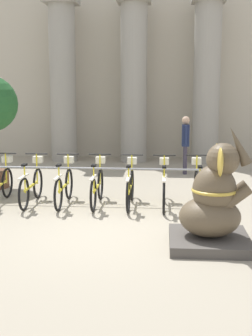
{
  "coord_description": "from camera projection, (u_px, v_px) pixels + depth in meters",
  "views": [
    {
      "loc": [
        0.98,
        -7.58,
        2.45
      ],
      "look_at": [
        0.31,
        0.63,
        1.0
      ],
      "focal_mm": 50.0,
      "sensor_mm": 36.0,
      "label": 1
    }
  ],
  "objects": [
    {
      "name": "ground_plane",
      "position": [
        105.0,
        232.0,
        7.94
      ],
      "size": [
        60.0,
        60.0,
        0.0
      ],
      "primitive_type": "plane",
      "color": "#9E937F"
    },
    {
      "name": "building_facade",
      "position": [
        136.0,
        69.0,
        15.87
      ],
      "size": [
        20.0,
        0.2,
        6.0
      ],
      "color": "#BCB29E",
      "rests_on": "ground_plane"
    },
    {
      "name": "column_left",
      "position": [
        63.0,
        80.0,
        15.13
      ],
      "size": [
        1.06,
        1.06,
        5.16
      ],
      "color": "gray",
      "rests_on": "ground_plane"
    },
    {
      "name": "column_middle",
      "position": [
        134.0,
        80.0,
        14.95
      ],
      "size": [
        1.06,
        1.06,
        5.16
      ],
      "color": "gray",
      "rests_on": "ground_plane"
    },
    {
      "name": "column_right",
      "position": [
        207.0,
        80.0,
        14.77
      ],
      "size": [
        1.06,
        1.06,
        5.16
      ],
      "color": "gray",
      "rests_on": "ground_plane"
    },
    {
      "name": "bike_rack",
      "position": [
        65.0,
        173.0,
        9.83
      ],
      "size": [
        6.13,
        0.05,
        0.77
      ],
      "color": "gray",
      "rests_on": "ground_plane"
    },
    {
      "name": "bicycle_2",
      "position": [
        0.0,
        184.0,
        9.85
      ],
      "size": [
        0.48,
        1.72,
        1.01
      ],
      "color": "black",
      "rests_on": "ground_plane"
    },
    {
      "name": "bicycle_3",
      "position": [
        32.0,
        185.0,
        9.79
      ],
      "size": [
        0.48,
        1.72,
        1.01
      ],
      "color": "black",
      "rests_on": "ground_plane"
    },
    {
      "name": "bicycle_4",
      "position": [
        64.0,
        185.0,
        9.74
      ],
      "size": [
        0.48,
        1.72,
        1.01
      ],
      "color": "black",
      "rests_on": "ground_plane"
    },
    {
      "name": "bicycle_5",
      "position": [
        97.0,
        186.0,
        9.71
      ],
      "size": [
        0.48,
        1.72,
        1.01
      ],
      "color": "black",
      "rests_on": "ground_plane"
    },
    {
      "name": "bicycle_6",
      "position": [
        130.0,
        187.0,
        9.62
      ],
      "size": [
        0.48,
        1.72,
        1.01
      ],
      "color": "black",
      "rests_on": "ground_plane"
    },
    {
      "name": "bicycle_7",
      "position": [
        164.0,
        187.0,
        9.57
      ],
      "size": [
        0.48,
        1.72,
        1.01
      ],
      "color": "black",
      "rests_on": "ground_plane"
    },
    {
      "name": "bicycle_8",
      "position": [
        198.0,
        187.0,
        9.57
      ],
      "size": [
        0.48,
        1.72,
        1.01
      ],
      "color": "black",
      "rests_on": "ground_plane"
    },
    {
      "name": "elephant_statue",
      "position": [
        213.0,
        206.0,
        7.16
      ],
      "size": [
        1.23,
        1.23,
        1.89
      ],
      "color": "#4C4742",
      "rests_on": "ground_plane"
    },
    {
      "name": "person_pedestrian",
      "position": [
        185.0,
        140.0,
        13.06
      ],
      "size": [
        0.21,
        0.47,
        1.62
      ],
      "color": "#383342",
      "rests_on": "ground_plane"
    }
  ]
}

